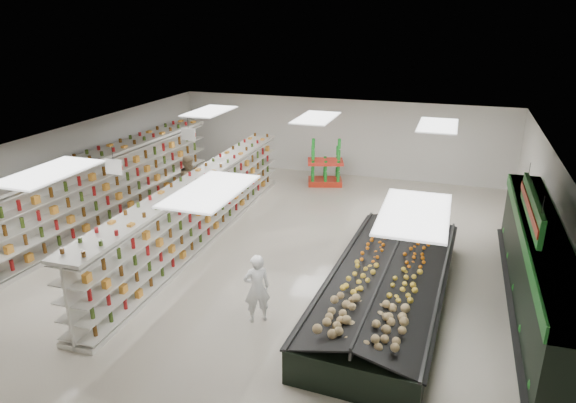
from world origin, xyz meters
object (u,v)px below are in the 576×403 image
(produce_island, at_px, (388,283))
(soda_endcap, at_px, (325,164))
(gondola_left, at_px, (82,201))
(shopper_main, at_px, (257,288))
(gondola_center, at_px, (200,211))
(shopper_background, at_px, (190,182))

(produce_island, distance_m, soda_endcap, 9.00)
(gondola_left, distance_m, soda_endcap, 9.25)
(gondola_left, xyz_separation_m, soda_endcap, (5.93, 7.09, -0.21))
(produce_island, bearing_deg, shopper_main, -146.80)
(gondola_center, height_order, soda_endcap, gondola_center)
(soda_endcap, bearing_deg, gondola_center, -109.35)
(shopper_main, relative_size, shopper_background, 0.87)
(shopper_background, bearing_deg, shopper_main, -144.09)
(shopper_main, bearing_deg, produce_island, 178.22)
(gondola_center, bearing_deg, shopper_main, -48.75)
(soda_endcap, bearing_deg, produce_island, -66.17)
(shopper_main, bearing_deg, gondola_center, -82.69)
(gondola_left, height_order, produce_island, gondola_left)
(gondola_center, xyz_separation_m, produce_island, (5.88, -1.82, -0.43))
(gondola_left, xyz_separation_m, gondola_center, (3.68, 0.69, -0.15))
(produce_island, height_order, soda_endcap, soda_endcap)
(gondola_left, bearing_deg, produce_island, -3.99)
(produce_island, bearing_deg, shopper_background, 150.46)
(gondola_left, xyz_separation_m, shopper_main, (6.92, -2.86, -0.26))
(produce_island, distance_m, shopper_main, 3.18)
(gondola_left, relative_size, produce_island, 1.82)
(soda_endcap, xyz_separation_m, shopper_main, (0.99, -9.95, -0.05))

